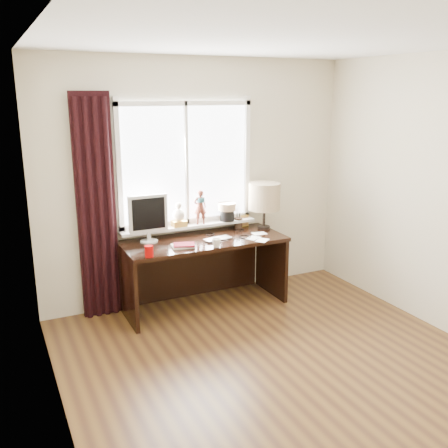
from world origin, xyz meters
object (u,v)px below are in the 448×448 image
laptop (218,239)px  table_lamp (264,197)px  red_cup (149,251)px  desk (201,259)px  mug (216,242)px  monitor (148,216)px

laptop → table_lamp: (0.66, 0.19, 0.35)m
red_cup → desk: size_ratio=0.06×
mug → monitor: 0.75m
monitor → desk: bearing=-6.4°
red_cup → desk: (0.69, 0.40, -0.30)m
red_cup → monitor: monitor is taller
laptop → mug: size_ratio=3.11×
table_lamp → mug: bearing=-152.7°
table_lamp → desk: bearing=-179.9°
laptop → mug: 0.24m
mug → red_cup: size_ratio=0.88×
mug → monitor: bearing=140.1°
red_cup → monitor: size_ratio=0.22×
mug → table_lamp: (0.77, 0.40, 0.32)m
red_cup → table_lamp: (1.46, 0.40, 0.31)m
mug → red_cup: bearing=180.0°
monitor → table_lamp: 1.32m
mug → red_cup: red_cup is taller
desk → red_cup: bearing=-149.9°
desk → monitor: monitor is taller
desk → table_lamp: bearing=0.1°
mug → red_cup: (-0.69, 0.00, 0.01)m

